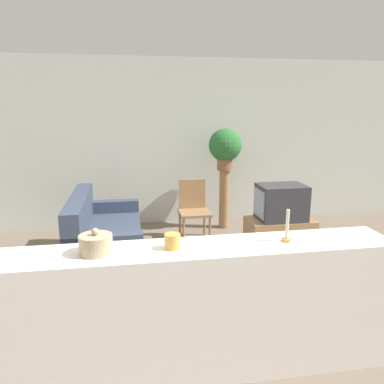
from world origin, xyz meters
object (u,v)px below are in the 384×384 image
(television, at_px, (281,202))
(potted_plant, at_px, (225,146))
(wooden_chair, at_px, (194,207))
(decorative_bowl, at_px, (96,244))
(couch, at_px, (104,239))

(television, xyz_separation_m, potted_plant, (-0.39, 1.34, 0.58))
(wooden_chair, xyz_separation_m, decorative_bowl, (-1.16, -2.82, 0.56))
(couch, relative_size, potted_plant, 2.49)
(couch, relative_size, television, 2.72)
(television, xyz_separation_m, decorative_bowl, (-2.13, -1.92, 0.30))
(couch, bearing_deg, decorative_bowl, -87.18)
(couch, bearing_deg, potted_plant, 30.92)
(potted_plant, relative_size, decorative_bowl, 2.94)
(couch, relative_size, wooden_chair, 1.85)
(television, relative_size, wooden_chair, 0.68)
(potted_plant, height_order, decorative_bowl, potted_plant)
(couch, bearing_deg, wooden_chair, 27.59)
(potted_plant, distance_m, decorative_bowl, 3.71)
(couch, xyz_separation_m, decorative_bowl, (0.11, -2.16, 0.74))
(couch, xyz_separation_m, potted_plant, (1.85, 1.11, 1.02))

